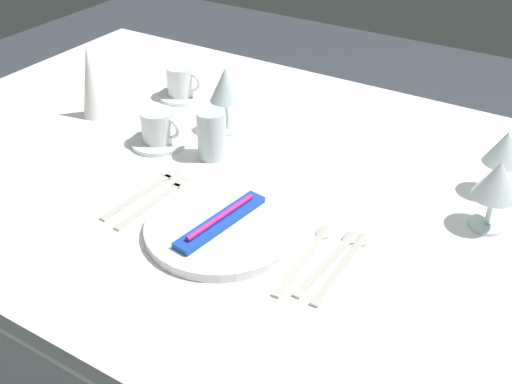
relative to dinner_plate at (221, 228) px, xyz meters
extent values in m
cube|color=white|center=(-0.02, 0.20, -0.03)|extent=(1.80, 1.10, 0.04)
cube|color=white|center=(-0.02, 0.75, -0.14)|extent=(1.80, 0.01, 0.18)
cylinder|color=brown|center=(-0.82, 0.65, -0.40)|extent=(0.07, 0.07, 0.70)
cylinder|color=white|center=(0.00, 0.00, 0.00)|extent=(0.28, 0.28, 0.02)
cube|color=blue|center=(0.00, 0.00, 0.02)|extent=(0.06, 0.21, 0.01)
cylinder|color=#CC268C|center=(0.00, 0.00, 0.03)|extent=(0.03, 0.17, 0.01)
cube|color=beige|center=(-0.16, -0.01, -0.01)|extent=(0.02, 0.18, 0.00)
cube|color=beige|center=(-0.16, 0.09, -0.01)|extent=(0.02, 0.04, 0.00)
cube|color=beige|center=(-0.20, 0.01, -0.01)|extent=(0.02, 0.19, 0.00)
cube|color=beige|center=(-0.20, 0.11, -0.01)|extent=(0.02, 0.04, 0.00)
cube|color=beige|center=(0.16, -0.01, -0.01)|extent=(0.02, 0.18, 0.00)
ellipsoid|color=beige|center=(0.16, 0.10, -0.01)|extent=(0.03, 0.04, 0.01)
cube|color=beige|center=(0.20, 0.01, -0.01)|extent=(0.02, 0.18, 0.00)
ellipsoid|color=beige|center=(0.21, 0.11, -0.01)|extent=(0.03, 0.04, 0.01)
cube|color=beige|center=(0.23, 0.01, -0.01)|extent=(0.02, 0.18, 0.00)
ellipsoid|color=beige|center=(0.23, 0.11, -0.01)|extent=(0.03, 0.04, 0.01)
cylinder|color=white|center=(-0.31, 0.20, 0.00)|extent=(0.13, 0.13, 0.01)
cylinder|color=white|center=(-0.31, 0.20, 0.04)|extent=(0.07, 0.07, 0.07)
torus|color=white|center=(-0.27, 0.20, 0.04)|extent=(0.05, 0.01, 0.05)
cylinder|color=white|center=(-0.41, 0.42, 0.00)|extent=(0.12, 0.12, 0.01)
cylinder|color=white|center=(-0.41, 0.42, 0.04)|extent=(0.07, 0.07, 0.07)
torus|color=white|center=(-0.38, 0.42, 0.04)|extent=(0.05, 0.01, 0.05)
cylinder|color=silver|center=(0.39, 0.39, -0.01)|extent=(0.07, 0.07, 0.01)
cylinder|color=silver|center=(0.39, 0.39, 0.03)|extent=(0.01, 0.01, 0.06)
cone|color=silver|center=(0.39, 0.39, 0.09)|extent=(0.07, 0.07, 0.07)
cylinder|color=silver|center=(-0.21, 0.33, -0.01)|extent=(0.06, 0.06, 0.01)
cylinder|color=silver|center=(-0.21, 0.33, 0.03)|extent=(0.01, 0.01, 0.07)
cone|color=silver|center=(-0.21, 0.33, 0.11)|extent=(0.07, 0.07, 0.08)
cylinder|color=silver|center=(0.40, 0.27, -0.01)|extent=(0.06, 0.06, 0.01)
cylinder|color=silver|center=(0.40, 0.27, 0.03)|extent=(0.01, 0.01, 0.06)
cone|color=silver|center=(0.40, 0.27, 0.09)|extent=(0.08, 0.08, 0.07)
cylinder|color=silver|center=(-0.17, 0.22, 0.04)|extent=(0.06, 0.06, 0.11)
cone|color=white|center=(-0.53, 0.23, 0.08)|extent=(0.06, 0.06, 0.18)
camera|label=1|loc=(0.52, -0.73, 0.67)|focal=43.37mm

